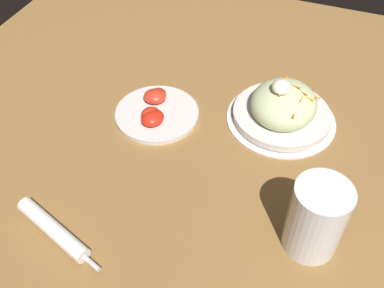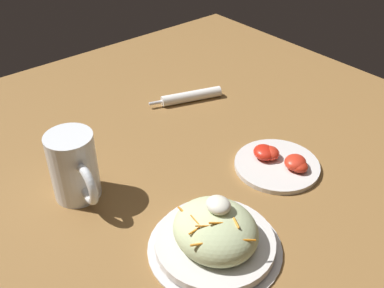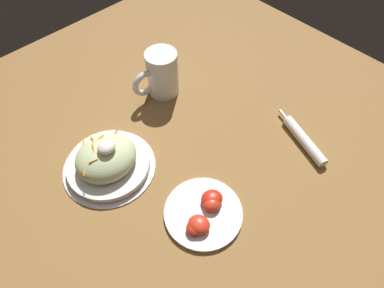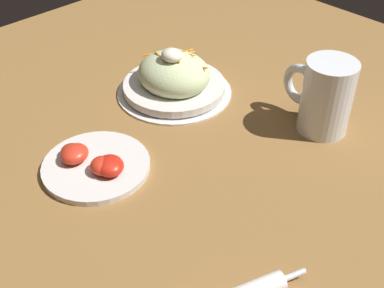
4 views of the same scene
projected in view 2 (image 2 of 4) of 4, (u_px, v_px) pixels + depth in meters
The scene contains 5 objects.
ground_plane at pixel (194, 175), 0.95m from camera, with size 1.43×1.43×0.00m, color olive.
salad_plate at pixel (215, 235), 0.76m from camera, with size 0.24×0.24×0.11m.
beer_mug at pixel (75, 171), 0.86m from camera, with size 0.15×0.09×0.14m.
napkin_roll at pixel (191, 96), 1.20m from camera, with size 0.08×0.20×0.03m.
tomato_plate at pixel (278, 163), 0.96m from camera, with size 0.18×0.18×0.04m.
Camera 2 is at (0.56, -0.47, 0.61)m, focal length 41.70 mm.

